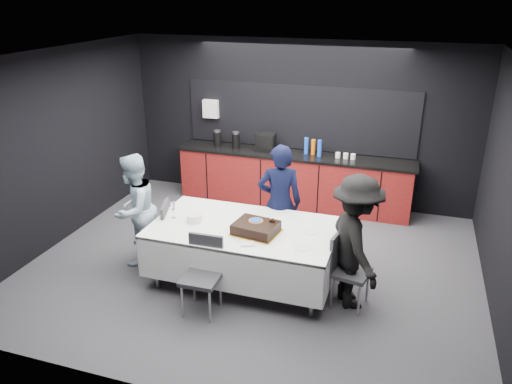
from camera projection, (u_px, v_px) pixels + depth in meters
ground at (254, 265)px, 6.92m from camera, size 6.00×6.00×0.00m
room_shell at (254, 135)px, 6.21m from camera, size 6.04×5.04×2.82m
kitchenette at (292, 175)px, 8.66m from camera, size 4.10×0.64×2.05m
party_table at (244, 236)px, 6.32m from camera, size 2.32×1.32×0.78m
cake_assembly at (256, 228)px, 6.07m from camera, size 0.61×0.52×0.17m
plate_stack at (194, 218)px, 6.38m from camera, size 0.20×0.20×0.10m
loose_plate_near at (200, 238)px, 5.97m from camera, size 0.19×0.19×0.01m
loose_plate_right_a at (311, 232)px, 6.12m from camera, size 0.18×0.18×0.01m
loose_plate_right_b at (303, 247)px, 5.76m from camera, size 0.21×0.21×0.01m
loose_plate_far at (263, 214)px, 6.59m from camera, size 0.21×0.21×0.01m
fork_pile at (247, 244)px, 5.80m from camera, size 0.18×0.15×0.02m
champagne_flute at (173, 207)px, 6.43m from camera, size 0.06×0.06×0.22m
chair_left at (158, 230)px, 6.71m from camera, size 0.52×0.52×0.92m
chair_right at (345, 264)px, 5.88m from camera, size 0.49×0.49×0.92m
chair_near at (203, 269)px, 5.79m from camera, size 0.43×0.43×0.92m
person_center at (280, 203)px, 6.81m from camera, size 0.70×0.57×1.67m
person_left at (134, 210)px, 6.75m from camera, size 0.63×0.79×1.55m
person_right at (355, 242)px, 5.78m from camera, size 1.03×1.22×1.64m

